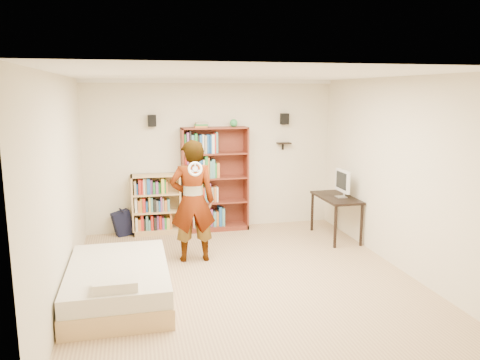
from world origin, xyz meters
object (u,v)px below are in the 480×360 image
at_px(person, 193,201).
at_px(computer_desk, 336,217).
at_px(daybed, 118,278).
at_px(low_bookshelf, 156,204).
at_px(tall_bookshelf, 215,179).

bearing_deg(person, computer_desk, -165.86).
relative_size(computer_desk, daybed, 0.58).
height_order(low_bookshelf, daybed, low_bookshelf).
relative_size(tall_bookshelf, computer_desk, 1.75).
distance_m(low_bookshelf, computer_desk, 3.14).
bearing_deg(low_bookshelf, computer_desk, -17.84).
height_order(low_bookshelf, computer_desk, low_bookshelf).
relative_size(computer_desk, person, 0.59).
height_order(tall_bookshelf, person, tall_bookshelf).
distance_m(low_bookshelf, daybed, 2.72).
relative_size(low_bookshelf, computer_desk, 0.99).
height_order(low_bookshelf, person, person).
bearing_deg(low_bookshelf, tall_bookshelf, -0.70).
bearing_deg(low_bookshelf, daybed, -102.89).
xyz_separation_m(low_bookshelf, daybed, (-0.60, -2.64, -0.26)).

